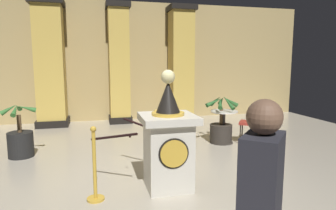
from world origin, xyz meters
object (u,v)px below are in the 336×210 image
object	(u,v)px
potted_palm_right	(221,128)
cafe_chair_red	(252,119)
stanchion_far	(95,175)
pedestal_clock	(168,143)
stanchion_near	(156,145)
potted_palm_left	(20,141)
cafe_table	(224,122)

from	to	relation	value
potted_palm_right	cafe_chair_red	xyz separation A→B (m)	(0.67, -0.23, 0.22)
stanchion_far	potted_palm_right	world-z (taller)	potted_palm_right
pedestal_clock	potted_palm_right	distance (m)	2.80
stanchion_near	stanchion_far	bearing A→B (deg)	-131.85
potted_palm_left	pedestal_clock	bearing A→B (deg)	-40.50
potted_palm_left	potted_palm_right	xyz separation A→B (m)	(4.28, -0.00, 0.03)
stanchion_far	potted_palm_left	xyz separation A→B (m)	(-1.42, 2.28, -0.03)
stanchion_near	stanchion_far	distance (m)	1.65
stanchion_far	cafe_chair_red	size ratio (longest dim) A/B	1.07
stanchion_near	potted_palm_right	bearing A→B (deg)	30.85
potted_palm_left	potted_palm_right	bearing A→B (deg)	-0.00
stanchion_near	potted_palm_right	distance (m)	2.04
potted_palm_right	cafe_table	world-z (taller)	potted_palm_right
potted_palm_left	cafe_chair_red	world-z (taller)	potted_palm_left
pedestal_clock	stanchion_near	world-z (taller)	pedestal_clock
potted_palm_right	potted_palm_left	bearing A→B (deg)	180.00
pedestal_clock	cafe_chair_red	bearing A→B (deg)	37.50
stanchion_far	potted_palm_right	size ratio (longest dim) A/B	0.90
pedestal_clock	stanchion_far	distance (m)	1.12
cafe_table	potted_palm_left	bearing A→B (deg)	179.58
stanchion_near	cafe_chair_red	size ratio (longest dim) A/B	1.06
stanchion_near	cafe_table	bearing A→B (deg)	29.31
potted_palm_left	cafe_table	bearing A→B (deg)	-0.42
pedestal_clock	potted_palm_left	distance (m)	3.28
pedestal_clock	potted_palm_left	world-z (taller)	pedestal_clock
stanchion_near	cafe_chair_red	xyz separation A→B (m)	(2.42, 0.82, 0.22)
stanchion_far	cafe_table	size ratio (longest dim) A/B	1.35
stanchion_far	potted_palm_left	world-z (taller)	potted_palm_left
pedestal_clock	cafe_table	world-z (taller)	pedestal_clock
potted_palm_left	potted_palm_right	world-z (taller)	potted_palm_right
stanchion_far	potted_palm_left	size ratio (longest dim) A/B	0.93
cafe_table	cafe_chair_red	distance (m)	0.65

